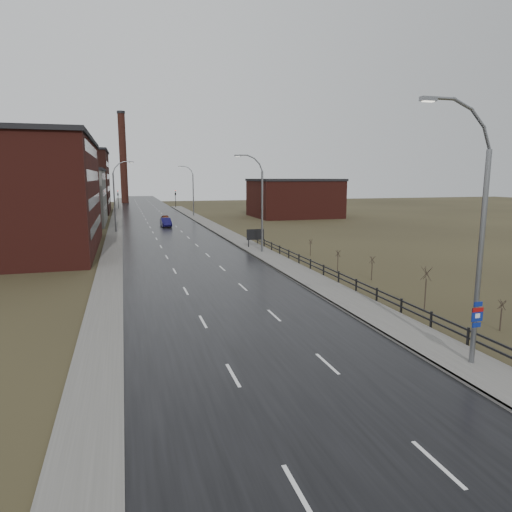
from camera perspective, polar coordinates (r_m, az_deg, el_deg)
ground at (r=18.39m, az=7.56°, el=-18.85°), size 320.00×320.00×0.00m
road at (r=75.53m, az=-11.02°, el=2.96°), size 14.00×300.00×0.06m
sidewalk_right at (r=52.73m, az=0.87°, el=0.30°), size 3.20×180.00×0.18m
curb_right at (r=52.31m, az=-0.72°, el=0.22°), size 0.16×180.00×0.18m
sidewalk_left at (r=75.24m, az=-17.26°, el=2.69°), size 2.40×260.00×0.12m
warehouse_mid at (r=93.48m, az=-23.30°, el=6.84°), size 16.32×20.40×10.50m
warehouse_far at (r=123.81m, az=-24.04°, el=8.48°), size 26.52×24.48×15.50m
building_right at (r=103.64m, az=4.77°, el=7.26°), size 18.36×16.32×8.50m
smokestack at (r=164.86m, az=-16.28°, el=11.75°), size 2.70×2.70×30.70m
streetlight_main at (r=22.71m, az=25.78°, el=1.90°), size 3.91×0.29×12.11m
streetlight_right_mid at (r=53.02m, az=0.46°, el=6.60°), size 3.36×0.28×11.35m
streetlight_left at (r=76.78m, az=-17.08°, el=7.17°), size 3.36×0.28×11.35m
streetlight_right_far at (r=105.85m, az=-8.02°, el=8.11°), size 3.36×0.28×11.35m
guardrail at (r=38.00m, az=10.76°, el=-2.66°), size 0.10×53.05×1.10m
shrub_b at (r=30.06m, az=28.31°, el=-6.47°), size 0.44×0.47×1.85m
shrub_c at (r=32.07m, az=20.45°, el=-3.78°), size 0.71×0.75×3.03m
shrub_d at (r=40.56m, az=14.30°, el=-1.40°), size 0.51×0.53×2.12m
shrub_e at (r=43.17m, az=10.20°, el=-0.58°), size 0.51×0.54×2.13m
shrub_f at (r=52.15m, az=6.83°, el=1.13°), size 0.45×0.47×1.87m
billboard at (r=57.33m, az=-0.09°, el=2.64°), size 2.26×0.17×2.40m
traffic_light_left at (r=134.79m, az=-16.89°, el=7.60°), size 0.58×2.73×5.30m
traffic_light_right at (r=135.58m, az=-10.06°, el=7.88°), size 0.58×2.73×5.30m
car_near at (r=83.56m, az=-11.21°, el=4.12°), size 1.83×4.83×1.58m
car_far at (r=93.91m, az=-11.30°, el=4.65°), size 1.72×3.98×1.34m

